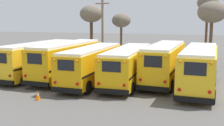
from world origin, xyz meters
name	(u,v)px	position (x,y,z in m)	size (l,w,h in m)	color
ground_plane	(112,81)	(0.00, 0.00, 0.00)	(160.00, 160.00, 0.00)	#5B5956
school_bus_0	(39,58)	(-7.47, -0.20, 1.77)	(3.01, 10.34, 3.28)	yellow
school_bus_1	(67,59)	(-4.48, -0.01, 1.82)	(2.83, 10.36, 3.35)	#EAAA0F
school_bus_2	(92,63)	(-1.49, -1.08, 1.71)	(2.55, 10.30, 3.12)	#E5A00C
school_bus_3	(128,64)	(1.49, -0.08, 1.66)	(2.91, 10.79, 3.05)	#EAAA0F
school_bus_4	(165,62)	(4.48, 1.09, 1.83)	(2.83, 9.90, 3.36)	yellow
school_bus_5	(200,67)	(7.46, -0.43, 1.79)	(2.92, 10.65, 3.31)	yellow
utility_pole	(103,28)	(-4.47, 9.67, 4.39)	(1.80, 0.28, 8.45)	#75604C
bare_tree_0	(91,15)	(-6.65, 11.28, 6.08)	(3.00, 3.00, 7.35)	#473323
bare_tree_1	(208,4)	(7.90, 15.08, 7.39)	(2.67, 2.67, 8.59)	brown
bare_tree_2	(212,13)	(8.41, 11.17, 6.24)	(3.31, 3.31, 7.58)	brown
bare_tree_3	(121,21)	(-3.65, 15.15, 5.25)	(2.66, 2.66, 6.35)	brown
fence_line	(134,58)	(0.00, 8.06, 0.99)	(22.99, 0.06, 1.42)	#939399
traffic_cone	(38,95)	(-3.03, -7.28, 0.34)	(0.36, 0.36, 0.68)	orange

